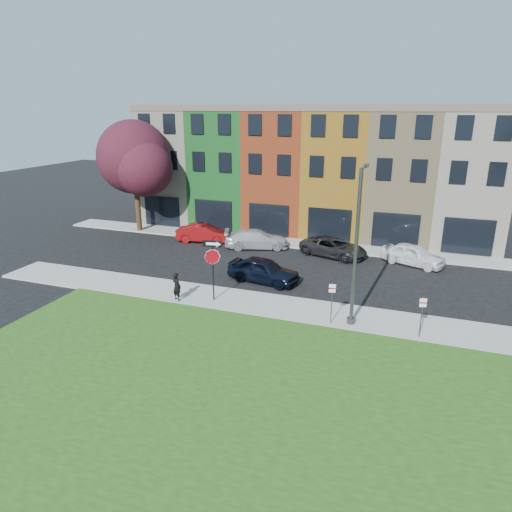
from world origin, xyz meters
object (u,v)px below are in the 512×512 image
at_px(stop_sign, 212,258).
at_px(man, 177,286).
at_px(sedan_near, 263,270).
at_px(street_lamp, 356,248).

distance_m(stop_sign, man, 2.59).
height_order(man, sedan_near, man).
xyz_separation_m(man, street_lamp, (9.48, 0.55, 3.05)).
bearing_deg(stop_sign, street_lamp, -11.54).
relative_size(sedan_near, street_lamp, 0.62).
height_order(sedan_near, street_lamp, street_lamp).
relative_size(man, sedan_near, 0.34).
distance_m(stop_sign, sedan_near, 4.52).
distance_m(sedan_near, street_lamp, 7.85).
xyz_separation_m(man, sedan_near, (3.50, 4.51, -0.15)).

